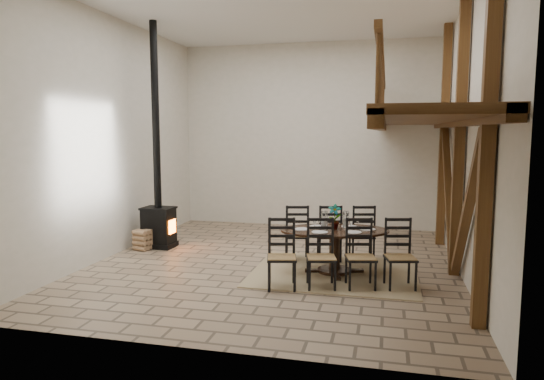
% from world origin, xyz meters
% --- Properties ---
extents(ground, '(8.00, 8.00, 0.00)m').
position_xyz_m(ground, '(0.00, 0.00, 0.00)').
color(ground, '#9C8368').
rests_on(ground, ground).
extents(room_shell, '(7.02, 8.02, 5.01)m').
position_xyz_m(room_shell, '(1.19, 0.00, 3.01)').
color(room_shell, silver).
rests_on(room_shell, ground).
extents(rug, '(3.00, 2.50, 0.02)m').
position_xyz_m(rug, '(1.23, -0.43, 0.01)').
color(rug, tan).
rests_on(rug, ground).
extents(dining_table, '(2.58, 2.64, 1.28)m').
position_xyz_m(dining_table, '(1.25, -0.52, 0.42)').
color(dining_table, black).
rests_on(dining_table, ground).
extents(wood_stove, '(0.73, 0.57, 5.00)m').
position_xyz_m(wood_stove, '(-2.87, 0.69, 1.11)').
color(wood_stove, black).
rests_on(wood_stove, ground).
extents(log_basket, '(0.47, 0.47, 0.39)m').
position_xyz_m(log_basket, '(-3.11, 1.04, 0.17)').
color(log_basket, brown).
rests_on(log_basket, ground).
extents(log_stack, '(0.43, 0.52, 0.46)m').
position_xyz_m(log_stack, '(-3.08, 0.42, 0.23)').
color(log_stack, tan).
rests_on(log_stack, ground).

